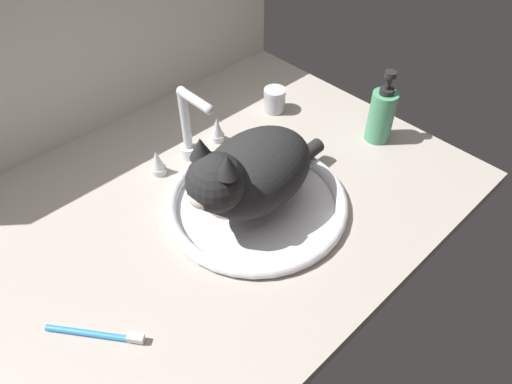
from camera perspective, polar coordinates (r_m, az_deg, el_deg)
countertop at (r=96.85cm, az=-5.23°, el=-1.65°), size 103.88×76.45×3.00cm
backsplash_wall at (r=113.05cm, az=-19.41°, el=16.33°), size 103.88×2.40×43.84cm
sink_basin at (r=93.46cm, az=0.00°, el=-1.25°), size 37.05×37.05×2.55cm
faucet at (r=101.88cm, az=-8.24°, el=7.24°), size 19.94×11.67×18.09cm
cat at (r=85.98cm, az=-0.98°, el=2.22°), size 35.90×18.49×18.85cm
soap_pump_bottle at (r=110.69cm, az=15.16°, el=9.14°), size 5.83×5.83×17.64cm
metal_jar at (r=118.63cm, az=2.30°, el=11.27°), size 5.55×5.55×5.98cm
toothbrush at (r=80.81cm, az=-18.94°, el=-16.21°), size 10.94×13.55×1.70cm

